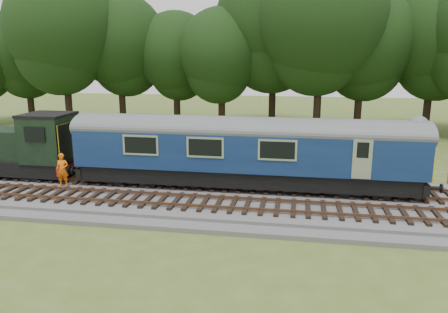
# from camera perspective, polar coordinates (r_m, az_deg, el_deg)

# --- Properties ---
(ground) EXTENTS (120.00, 120.00, 0.00)m
(ground) POSITION_cam_1_polar(r_m,az_deg,el_deg) (22.42, 0.03, -5.81)
(ground) COLOR #495E22
(ground) RESTS_ON ground
(ballast) EXTENTS (70.00, 7.00, 0.35)m
(ballast) POSITION_cam_1_polar(r_m,az_deg,el_deg) (22.37, 0.03, -5.39)
(ballast) COLOR #4C4C4F
(ballast) RESTS_ON ground
(track_north) EXTENTS (67.20, 2.40, 0.21)m
(track_north) POSITION_cam_1_polar(r_m,az_deg,el_deg) (23.61, 0.61, -3.77)
(track_north) COLOR black
(track_north) RESTS_ON ballast
(track_south) EXTENTS (67.20, 2.40, 0.21)m
(track_south) POSITION_cam_1_polar(r_m,az_deg,el_deg) (20.80, -0.74, -6.13)
(track_south) COLOR black
(track_south) RESTS_ON ballast
(fence) EXTENTS (64.00, 0.12, 1.00)m
(fence) POSITION_cam_1_polar(r_m,az_deg,el_deg) (26.67, 1.69, -2.73)
(fence) COLOR #6B6054
(fence) RESTS_ON ground
(tree_line) EXTENTS (70.00, 8.00, 18.00)m
(tree_line) POSITION_cam_1_polar(r_m,az_deg,el_deg) (43.66, 5.01, 3.45)
(tree_line) COLOR black
(tree_line) RESTS_ON ground
(dmu_railcar) EXTENTS (18.05, 2.86, 3.88)m
(dmu_railcar) POSITION_cam_1_polar(r_m,az_deg,el_deg) (22.95, 2.70, 1.37)
(dmu_railcar) COLOR black
(dmu_railcar) RESTS_ON ground
(shunter_loco) EXTENTS (8.91, 2.60, 3.38)m
(shunter_loco) POSITION_cam_1_polar(r_m,az_deg,el_deg) (28.38, -26.45, 0.96)
(shunter_loco) COLOR black
(shunter_loco) RESTS_ON ground
(worker) EXTENTS (0.73, 0.55, 1.81)m
(worker) POSITION_cam_1_polar(r_m,az_deg,el_deg) (24.98, -20.35, -1.66)
(worker) COLOR orange
(worker) RESTS_ON ballast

